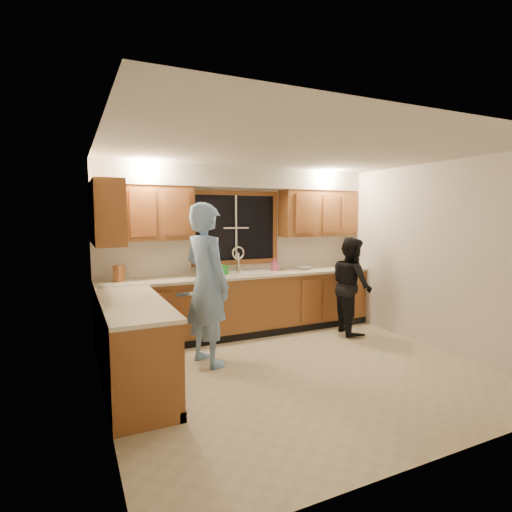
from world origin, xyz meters
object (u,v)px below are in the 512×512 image
(man, at_px, (207,284))
(knife_block, at_px, (119,274))
(dishwasher, at_px, (189,313))
(stove, at_px, (142,364))
(dish_crate, at_px, (213,271))
(bowl, at_px, (304,268))
(soap_bottle, at_px, (275,264))
(sink, at_px, (243,277))
(woman, at_px, (351,285))

(man, xyz_separation_m, knife_block, (-0.89, 0.99, 0.05))
(dishwasher, distance_m, knife_block, 1.11)
(stove, distance_m, knife_block, 1.97)
(dish_crate, relative_size, bowl, 1.45)
(dishwasher, xyz_separation_m, soap_bottle, (1.43, 0.11, 0.62))
(sink, xyz_separation_m, stove, (-1.80, -1.82, -0.41))
(man, distance_m, dish_crate, 1.02)
(bowl, bearing_deg, sink, -179.25)
(stove, relative_size, soap_bottle, 4.28)
(dishwasher, xyz_separation_m, dish_crate, (0.38, 0.01, 0.59))
(dishwasher, height_order, man, man)
(man, bearing_deg, sink, -60.66)
(dishwasher, height_order, stove, stove)
(knife_block, relative_size, bowl, 0.96)
(man, bearing_deg, woman, -100.46)
(woman, relative_size, knife_block, 6.80)
(bowl, bearing_deg, man, -154.29)
(sink, height_order, knife_block, sink)
(sink, bearing_deg, soap_bottle, 8.88)
(knife_block, bearing_deg, stove, -130.43)
(knife_block, relative_size, soap_bottle, 1.03)
(sink, bearing_deg, dishwasher, -179.01)
(dishwasher, bearing_deg, soap_bottle, 4.21)
(stove, xyz_separation_m, knife_block, (0.03, 1.88, 0.58))
(woman, xyz_separation_m, bowl, (-0.43, 0.66, 0.21))
(soap_bottle, bearing_deg, dish_crate, -174.93)
(dishwasher, height_order, knife_block, knife_block)
(stove, distance_m, soap_bottle, 3.11)
(sink, relative_size, stove, 0.96)
(woman, xyz_separation_m, dish_crate, (-1.99, 0.64, 0.26))
(woman, relative_size, soap_bottle, 7.01)
(knife_block, xyz_separation_m, soap_bottle, (2.35, 0.04, -0.00))
(dishwasher, relative_size, man, 0.42)
(sink, distance_m, dish_crate, 0.49)
(sink, relative_size, knife_block, 3.96)
(woman, bearing_deg, bowl, 47.33)
(soap_bottle, bearing_deg, man, -144.99)
(sink, bearing_deg, man, -133.35)
(dishwasher, relative_size, woman, 0.56)
(sink, height_order, bowl, sink)
(knife_block, height_order, dish_crate, knife_block)
(sink, distance_m, dishwasher, 0.96)
(bowl, bearing_deg, knife_block, 179.21)
(dishwasher, height_order, woman, woman)
(dish_crate, relative_size, soap_bottle, 1.56)
(woman, bearing_deg, dish_crate, 86.30)
(stove, bearing_deg, bowl, 32.50)
(man, bearing_deg, soap_bottle, -72.30)
(stove, height_order, bowl, bowl)
(stove, height_order, soap_bottle, soap_bottle)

